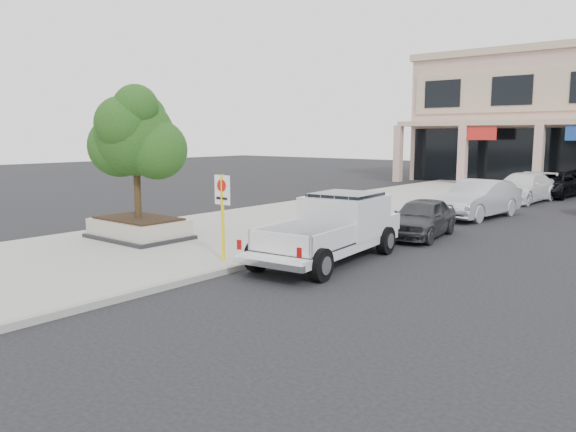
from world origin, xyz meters
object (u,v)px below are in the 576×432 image
object	(u,v)px
no_parking_sign	(223,206)
pickup_truck	(327,229)
curb_car_b	(478,199)
planter	(139,228)
planter_tree	(142,137)
curb_car_d	(552,184)
curb_car_c	(522,188)
curb_car_a	(421,218)

from	to	relation	value
no_parking_sign	pickup_truck	bearing A→B (deg)	49.82
curb_car_b	planter	bearing A→B (deg)	-111.21
planter_tree	curb_car_d	bearing A→B (deg)	74.23
pickup_truck	curb_car_b	xyz separation A→B (m)	(0.07, 10.87, -0.12)
planter	curb_car_c	distance (m)	20.49
pickup_truck	planter	bearing A→B (deg)	-171.67
pickup_truck	curb_car_c	size ratio (longest dim) A/B	1.13
curb_car_c	planter_tree	bearing A→B (deg)	-102.27
curb_car_a	curb_car_d	distance (m)	16.36
planter	curb_car_a	distance (m)	9.50
curb_car_a	curb_car_b	bearing A→B (deg)	84.26
curb_car_b	curb_car_a	bearing A→B (deg)	-81.84
curb_car_a	no_parking_sign	bearing A→B (deg)	-113.97
curb_car_a	planter_tree	bearing A→B (deg)	-142.33
curb_car_a	curb_car_d	xyz separation A→B (m)	(-0.02, 16.36, 0.04)
curb_car_a	pickup_truck	bearing A→B (deg)	-100.98
planter	pickup_truck	size ratio (longest dim) A/B	0.55
no_parking_sign	curb_car_a	distance (m)	7.71
planter_tree	curb_car_a	distance (m)	9.69
pickup_truck	curb_car_d	bearing A→B (deg)	83.36
pickup_truck	curb_car_d	world-z (taller)	pickup_truck
planter	curb_car_c	bearing A→B (deg)	72.74
pickup_truck	curb_car_b	distance (m)	10.87
planter	no_parking_sign	world-z (taller)	no_parking_sign
curb_car_c	no_parking_sign	bearing A→B (deg)	-89.67
curb_car_d	curb_car_b	bearing A→B (deg)	-85.20
curb_car_b	curb_car_c	size ratio (longest dim) A/B	0.94
curb_car_a	curb_car_c	world-z (taller)	curb_car_c
planter_tree	curb_car_b	bearing A→B (deg)	62.94
planter_tree	curb_car_c	world-z (taller)	planter_tree
no_parking_sign	planter	bearing A→B (deg)	172.89
curb_car_b	curb_car_c	distance (m)	7.10
curb_car_b	curb_car_c	world-z (taller)	curb_car_b
planter_tree	pickup_truck	xyz separation A→B (m)	(6.23, 1.46, -2.49)
curb_car_a	curb_car_b	world-z (taller)	curb_car_b
no_parking_sign	curb_car_d	world-z (taller)	no_parking_sign
curb_car_a	curb_car_b	xyz separation A→B (m)	(-0.21, 5.70, 0.13)
pickup_truck	curb_car_a	distance (m)	5.18
planter_tree	curb_car_b	distance (m)	14.09
curb_car_a	curb_car_c	bearing A→B (deg)	84.66
planter	curb_car_a	bearing A→B (deg)	45.60
no_parking_sign	curb_car_d	distance (m)	23.82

